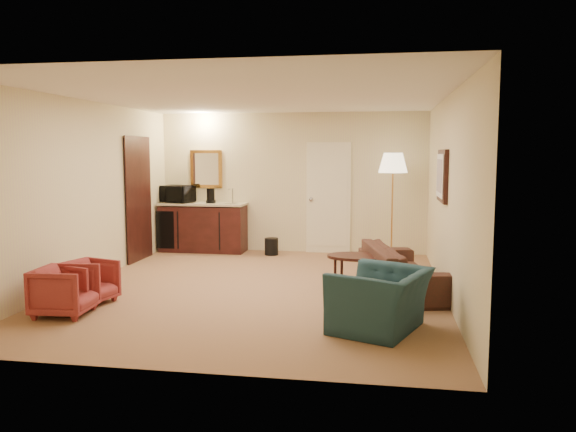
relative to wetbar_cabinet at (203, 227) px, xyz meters
name	(u,v)px	position (x,y,z in m)	size (l,w,h in m)	color
ground	(257,288)	(1.65, -2.72, -0.46)	(6.00, 6.00, 0.00)	#9B734F
room_walls	(261,162)	(1.55, -1.95, 1.26)	(5.02, 6.01, 2.61)	beige
wetbar_cabinet	(203,227)	(0.00, 0.00, 0.00)	(1.64, 0.58, 0.92)	#3D1513
sofa	(402,261)	(3.60, -2.50, -0.06)	(2.05, 0.60, 0.80)	black
teal_armchair	(381,290)	(3.32, -4.29, -0.03)	(0.99, 0.65, 0.87)	#1C3A46
rose_chair_near	(87,280)	(-0.25, -3.82, -0.16)	(0.57, 0.54, 0.59)	maroon
rose_chair_far	(65,288)	(-0.25, -4.32, -0.15)	(0.61, 0.57, 0.62)	maroon
coffee_table	(358,272)	(3.01, -2.56, -0.22)	(0.83, 0.56, 0.48)	black
floor_lamp	(392,207)	(3.50, -0.32, 0.47)	(0.50, 0.50, 1.87)	#C48B41
waste_bin	(271,247)	(1.35, -0.17, -0.31)	(0.25, 0.25, 0.31)	black
microwave	(177,192)	(-0.50, 0.02, 0.66)	(0.58, 0.32, 0.40)	black
coffee_maker	(211,196)	(0.17, -0.02, 0.60)	(0.15, 0.15, 0.28)	black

